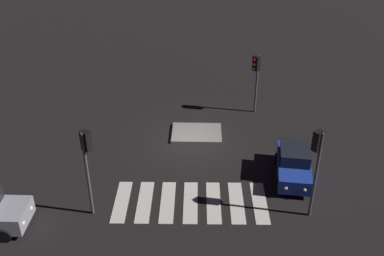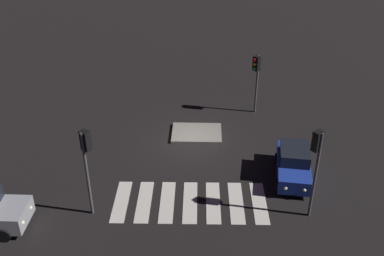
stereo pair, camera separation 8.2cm
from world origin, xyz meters
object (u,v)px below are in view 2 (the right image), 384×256
at_px(car_blue, 294,164).
at_px(traffic_light_east, 316,154).
at_px(traffic_light_south, 87,152).
at_px(traffic_light_north, 256,71).
at_px(traffic_island, 197,133).

bearing_deg(car_blue, traffic_light_east, 10.94).
bearing_deg(traffic_light_south, traffic_light_north, -4.46).
distance_m(car_blue, traffic_light_south, 10.84).
bearing_deg(traffic_light_south, car_blue, -37.57).
distance_m(car_blue, traffic_light_north, 7.72).
height_order(traffic_island, car_blue, car_blue).
distance_m(traffic_island, traffic_light_east, 9.67).
relative_size(traffic_island, car_blue, 0.76).
xyz_separation_m(traffic_light_south, traffic_light_north, (8.73, 10.24, -0.35)).
xyz_separation_m(car_blue, traffic_light_north, (-1.36, 7.26, 2.24)).
xyz_separation_m(traffic_light_south, traffic_light_east, (10.26, -0.01, 0.06)).
xyz_separation_m(traffic_island, traffic_light_south, (-4.91, -7.29, 3.34)).
height_order(traffic_island, traffic_light_east, traffic_light_east).
distance_m(traffic_light_south, traffic_light_north, 13.46).
distance_m(traffic_island, car_blue, 6.78).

